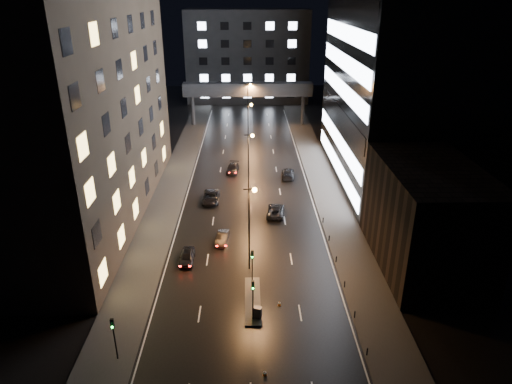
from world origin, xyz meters
TOP-DOWN VIEW (x-y plane):
  - ground at (0.00, 40.00)m, footprint 160.00×160.00m
  - sidewalk_left at (-12.50, 35.00)m, footprint 5.00×110.00m
  - sidewalk_right at (12.50, 35.00)m, footprint 5.00×110.00m
  - building_left at (-22.50, 24.00)m, footprint 15.00×48.00m
  - building_right_low at (20.00, 9.00)m, footprint 10.00×18.00m
  - building_right_glass at (25.00, 36.00)m, footprint 20.00×36.00m
  - building_far at (0.00, 98.00)m, footprint 34.00×14.00m
  - skybridge at (0.00, 70.00)m, footprint 30.00×3.00m
  - median_island at (0.30, 2.00)m, footprint 1.60×8.00m
  - traffic_signal_near at (0.30, 4.49)m, footprint 0.28×0.34m
  - traffic_signal_far at (0.30, -1.01)m, footprint 0.28×0.34m
  - traffic_signal_corner at (-11.50, -6.01)m, footprint 0.28×0.34m
  - bollard_row at (10.20, 6.50)m, footprint 0.12×25.12m
  - streetlight_near at (0.16, 8.00)m, footprint 1.45×0.50m
  - streetlight_mid_a at (0.16, 28.00)m, footprint 1.45×0.50m
  - streetlight_mid_b at (0.16, 48.00)m, footprint 1.45×0.50m
  - streetlight_far at (0.16, 68.00)m, footprint 1.45×0.50m
  - car_away_a at (-7.33, 9.64)m, footprint 1.70×4.13m
  - car_away_b at (-3.43, 14.07)m, footprint 1.79×4.02m
  - car_away_c at (-5.74, 26.48)m, footprint 2.48×5.27m
  - car_away_d at (-2.76, 38.76)m, footprint 2.40×4.90m
  - car_toward_a at (3.83, 21.76)m, footprint 2.93×5.27m
  - car_toward_b at (6.75, 36.12)m, footprint 2.46×5.25m
  - utility_cabinet at (0.70, -0.71)m, footprint 0.98×0.76m
  - cone_a at (1.19, -7.99)m, footprint 0.44×0.44m
  - cone_b at (3.00, 1.18)m, footprint 0.43×0.43m

SIDE VIEW (x-z plane):
  - ground at x=0.00m, z-range 0.00..0.00m
  - sidewalk_left at x=-12.50m, z-range 0.00..0.15m
  - sidewalk_right at x=12.50m, z-range 0.00..0.15m
  - median_island at x=0.30m, z-range 0.00..0.15m
  - cone_a at x=1.19m, z-range 0.00..0.45m
  - cone_b at x=3.00m, z-range 0.00..0.54m
  - bollard_row at x=10.20m, z-range 0.00..0.90m
  - car_away_b at x=-3.43m, z-range 0.00..1.28m
  - car_away_d at x=-2.76m, z-range 0.00..1.37m
  - car_toward_a at x=3.83m, z-range 0.00..1.39m
  - car_away_a at x=-7.33m, z-range 0.00..1.40m
  - utility_cabinet at x=0.70m, z-range 0.15..1.29m
  - car_away_c at x=-5.74m, z-range 0.00..1.46m
  - car_toward_b at x=6.75m, z-range 0.00..1.48m
  - traffic_signal_corner at x=-11.50m, z-range 0.74..5.14m
  - traffic_signal_near at x=0.30m, z-range 0.89..5.29m
  - traffic_signal_far at x=0.30m, z-range 0.89..5.29m
  - building_right_low at x=20.00m, z-range 0.00..12.00m
  - streetlight_near at x=0.16m, z-range 1.42..11.57m
  - streetlight_mid_a at x=0.16m, z-range 1.42..11.57m
  - streetlight_mid_b at x=0.16m, z-range 1.42..11.57m
  - streetlight_far at x=0.16m, z-range 1.42..11.57m
  - skybridge at x=0.00m, z-range 3.34..13.34m
  - building_far at x=0.00m, z-range 0.00..25.00m
  - building_left at x=-22.50m, z-range 0.00..40.00m
  - building_right_glass at x=25.00m, z-range 0.00..45.00m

